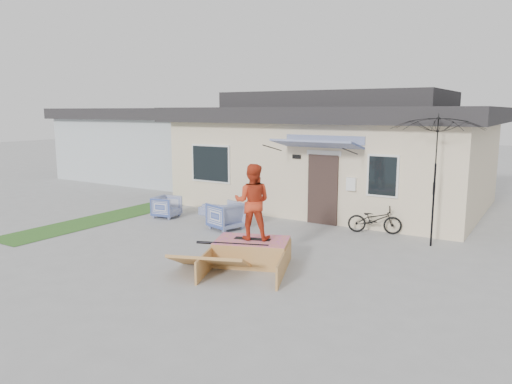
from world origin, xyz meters
The scene contains 13 objects.
ground centered at (0.00, 0.00, 0.00)m, with size 90.00×90.00×0.00m, color #979797.
grass_strip centered at (-5.20, 2.00, 0.00)m, with size 1.40×8.00×0.01m, color #2E5F23.
house centered at (0.00, 7.99, 1.94)m, with size 10.80×8.49×4.10m.
neighbor_house centered at (-10.50, 10.00, 1.78)m, with size 8.60×7.60×3.50m.
loveseat centered at (-2.37, 3.80, 0.26)m, with size 1.31×0.38×0.51m, color #2B408F.
armchair_left centered at (-3.62, 2.66, 0.38)m, with size 0.74×0.69×0.76m, color #2B408F.
armchair_right centered at (-1.10, 2.39, 0.44)m, with size 0.85×0.79×0.87m, color #2B408F.
coffee_table centered at (-1.74, 3.25, 0.18)m, with size 0.74×0.74×0.36m, color black.
bicycle centered at (2.70, 4.22, 0.47)m, with size 0.52×1.48×0.94m, color black.
patio_umbrella centered at (4.35, 3.71, 1.75)m, with size 2.53×2.38×2.20m.
skate_ramp centered at (1.25, 0.11, 0.27)m, with size 1.60×2.14×0.53m, color #B17C42, non-canonical shape.
skateboard centered at (1.23, 0.16, 0.56)m, with size 0.82×0.21×0.05m, color black.
skater centered at (1.23, 0.16, 1.43)m, with size 0.83×0.64×1.69m, color red.
Camera 1 is at (6.87, -8.71, 3.39)m, focal length 33.89 mm.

